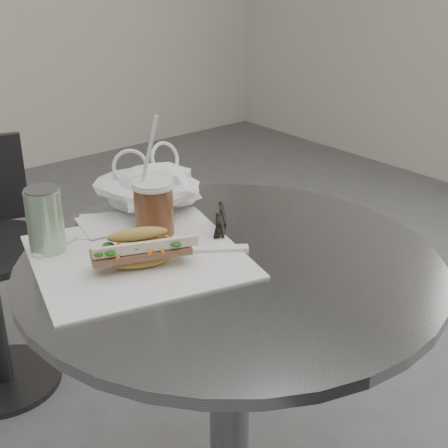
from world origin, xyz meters
TOP-DOWN VIEW (x-y plane):
  - cafe_table at (0.00, 0.20)m, footprint 0.76×0.76m
  - sandwich_paper at (-0.13, 0.31)m, footprint 0.43×0.42m
  - banh_mi at (-0.14, 0.27)m, footprint 0.22×0.15m
  - iced_coffee at (-0.05, 0.37)m, footprint 0.08×0.08m
  - sunglasses at (0.06, 0.31)m, footprint 0.09×0.09m
  - plastic_bag at (0.01, 0.46)m, footprint 0.23×0.20m
  - napkin_stack at (-0.10, 0.46)m, footprint 0.17×0.17m
  - drink_can at (-0.24, 0.43)m, footprint 0.06×0.06m

SIDE VIEW (x-z plane):
  - cafe_table at x=0.00m, z-range 0.10..0.84m
  - sandwich_paper at x=-0.13m, z-range 0.74..0.74m
  - napkin_stack at x=-0.10m, z-range 0.74..0.75m
  - sunglasses at x=0.06m, z-range 0.73..0.78m
  - banh_mi at x=-0.14m, z-range 0.74..0.81m
  - plastic_bag at x=0.01m, z-range 0.74..0.84m
  - iced_coffee at x=-0.05m, z-range 0.68..0.92m
  - drink_can at x=-0.24m, z-range 0.74..0.86m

